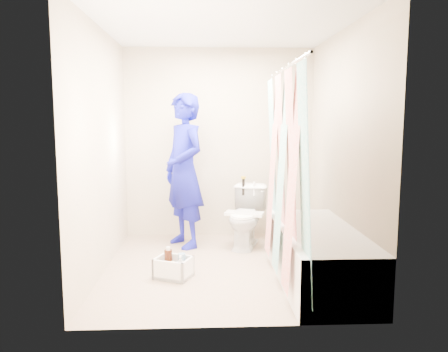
{
  "coord_description": "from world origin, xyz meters",
  "views": [
    {
      "loc": [
        -0.19,
        -4.31,
        1.51
      ],
      "look_at": [
        0.01,
        0.24,
        0.91
      ],
      "focal_mm": 35.0,
      "sensor_mm": 36.0,
      "label": 1
    }
  ],
  "objects_px": {
    "cleaning_caddy": "(174,268)",
    "toilet": "(246,217)",
    "plumber": "(184,171)",
    "bathtub": "(317,253)"
  },
  "relations": [
    {
      "from": "toilet",
      "to": "cleaning_caddy",
      "type": "relative_size",
      "value": 1.78
    },
    {
      "from": "bathtub",
      "to": "toilet",
      "type": "height_order",
      "value": "toilet"
    },
    {
      "from": "toilet",
      "to": "cleaning_caddy",
      "type": "xyz_separation_m",
      "value": [
        -0.79,
        -1.02,
        -0.27
      ]
    },
    {
      "from": "bathtub",
      "to": "cleaning_caddy",
      "type": "distance_m",
      "value": 1.36
    },
    {
      "from": "plumber",
      "to": "cleaning_caddy",
      "type": "bearing_deg",
      "value": -35.35
    },
    {
      "from": "bathtub",
      "to": "toilet",
      "type": "relative_size",
      "value": 2.44
    },
    {
      "from": "toilet",
      "to": "cleaning_caddy",
      "type": "distance_m",
      "value": 1.32
    },
    {
      "from": "cleaning_caddy",
      "to": "toilet",
      "type": "bearing_deg",
      "value": 75.37
    },
    {
      "from": "toilet",
      "to": "plumber",
      "type": "bearing_deg",
      "value": -167.32
    },
    {
      "from": "plumber",
      "to": "cleaning_caddy",
      "type": "relative_size",
      "value": 4.51
    }
  ]
}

